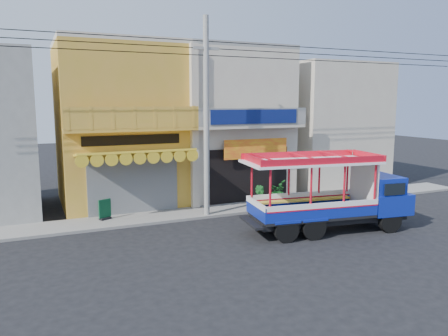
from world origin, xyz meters
The scene contains 11 objects.
ground centered at (0.00, 0.00, 0.00)m, with size 90.00×90.00×0.00m, color black.
sidewalk centered at (0.00, 4.00, 0.06)m, with size 30.00×2.00×0.12m, color slate.
shophouse_left centered at (-4.00, 7.96, 4.11)m, with size 6.00×7.50×8.24m.
shophouse_right centered at (2.00, 7.96, 4.11)m, with size 6.00×6.75×8.24m.
party_pilaster centered at (-1.00, 4.85, 4.00)m, with size 0.35×0.30×8.00m, color #C3B3A0.
filler_building_right centered at (9.00, 8.00, 3.80)m, with size 6.00×6.00×7.60m, color #C3B3A0.
utility_pole centered at (-0.85, 3.30, 5.03)m, with size 28.00×0.26×9.00m.
songthaew_truck centered at (3.22, -0.85, 1.55)m, with size 7.12×3.13×3.21m.
green_sign centered at (-5.45, 4.32, 0.50)m, with size 0.57×0.45×0.91m.
potted_plant_a centered at (3.46, 4.47, 0.65)m, with size 0.96×0.83×1.06m, color #1A5D21.
potted_plant_b centered at (1.94, 3.46, 0.67)m, with size 0.60×0.48×1.09m, color #1A5D21.
Camera 1 is at (-8.28, -14.98, 5.29)m, focal length 35.00 mm.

